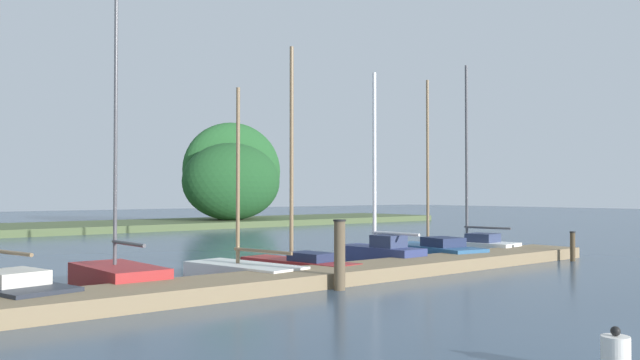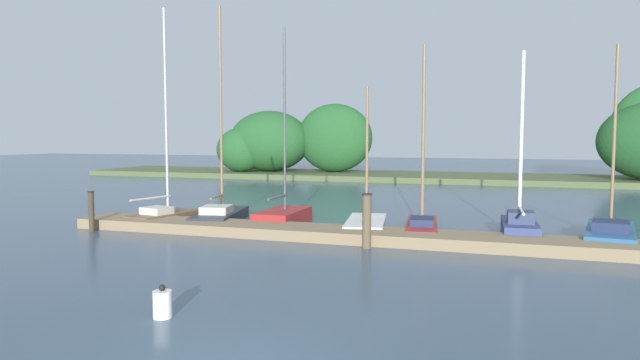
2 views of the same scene
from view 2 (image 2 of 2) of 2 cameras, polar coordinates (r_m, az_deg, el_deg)
The scene contains 12 objects.
dock_pier at distance 17.71m, azimuth 6.47°, elevation -5.71°, with size 21.90×1.80×0.35m.
far_shore at distance 43.04m, azimuth 12.92°, elevation 3.28°, with size 60.00×8.00×7.19m.
sailboat_0 at distance 22.16m, azimuth -15.40°, elevation -3.23°, with size 1.81×3.25×8.07m.
sailboat_1 at distance 21.86m, azimuth -10.01°, elevation -3.32°, with size 2.12×4.22×8.19m.
sailboat_2 at distance 20.97m, azimuth -3.64°, elevation -3.59°, with size 1.34×3.06×7.23m.
sailboat_3 at distance 19.76m, azimuth 4.72°, elevation -4.38°, with size 1.83×3.77×4.99m.
sailboat_4 at distance 19.52m, azimuth 10.30°, elevation -4.29°, with size 1.49×4.13×6.38m.
sailboat_5 at distance 19.23m, azimuth 19.56°, elevation -4.33°, with size 1.18×3.22×5.99m.
sailboat_6 at distance 19.61m, azimuth 27.37°, elevation -4.74°, with size 1.94×4.23×6.09m.
mooring_piling_0 at distance 21.01m, azimuth -22.16°, elevation -2.94°, with size 0.22×0.22×1.40m.
mooring_piling_1 at distance 16.58m, azimuth 4.76°, elevation -4.14°, with size 0.30×0.30×1.62m.
channel_buoy_0 at distance 10.82m, azimuth -15.68°, elevation -11.99°, with size 0.34×0.34×0.61m.
Camera 2 is at (3.56, -6.70, 3.29)m, focal length 31.56 mm.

